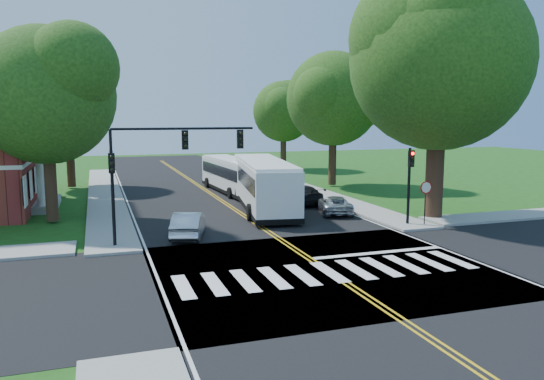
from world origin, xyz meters
name	(u,v)px	position (x,y,z in m)	size (l,w,h in m)	color
ground	(324,269)	(0.00, 0.00, 0.00)	(140.00, 140.00, 0.00)	#1E4411
road	(224,203)	(0.00, 18.00, 0.01)	(14.00, 96.00, 0.01)	black
cross_road	(324,269)	(0.00, 0.00, 0.01)	(60.00, 12.00, 0.01)	black
center_line	(213,195)	(0.00, 22.00, 0.01)	(0.36, 70.00, 0.01)	gold
edge_line_w	(126,199)	(-6.80, 22.00, 0.01)	(0.12, 70.00, 0.01)	silver
edge_line_e	(292,191)	(6.80, 22.00, 0.01)	(0.12, 70.00, 0.01)	silver
crosswalk	(329,272)	(0.00, -0.50, 0.02)	(12.60, 3.00, 0.01)	silver
stop_bar	(379,253)	(3.50, 1.60, 0.02)	(6.60, 0.40, 0.01)	silver
sidewalk_nw	(105,194)	(-8.30, 25.00, 0.07)	(2.60, 40.00, 0.15)	gray
sidewalk_ne	(295,185)	(8.30, 25.00, 0.07)	(2.60, 40.00, 0.15)	gray
tree_ne_big	(439,61)	(11.00, 8.00, 9.62)	(10.80, 10.80, 14.91)	#302013
tree_west_near	(46,96)	(-11.50, 14.00, 7.53)	(8.00, 8.00, 11.40)	#302013
tree_west_far	(68,109)	(-11.00, 30.00, 7.00)	(7.60, 7.60, 10.67)	#302013
tree_east_mid	(333,99)	(11.50, 24.00, 7.86)	(8.40, 8.40, 11.93)	#302013
tree_east_far	(283,112)	(12.50, 40.00, 6.86)	(7.20, 7.20, 10.34)	#302013
signal_nw	(161,157)	(-5.86, 6.43, 4.38)	(7.15, 0.46, 5.66)	black
signal_ne	(410,176)	(8.20, 6.44, 2.96)	(0.30, 0.46, 4.40)	black
stop_sign	(426,192)	(9.00, 5.98, 2.03)	(0.76, 0.08, 2.53)	black
bus_lead	(263,183)	(1.93, 14.55, 1.79)	(4.82, 13.29, 3.37)	white
bus_follow	(232,174)	(1.88, 23.17, 1.50)	(3.09, 11.00, 2.81)	white
hatchback	(188,225)	(-4.43, 7.54, 0.70)	(1.45, 4.16, 1.37)	silver
suv	(335,205)	(5.87, 11.44, 0.59)	(1.93, 4.18, 1.16)	#BABDC2
dark_sedan	(299,194)	(5.07, 15.80, 0.70)	(1.92, 4.73, 1.37)	black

